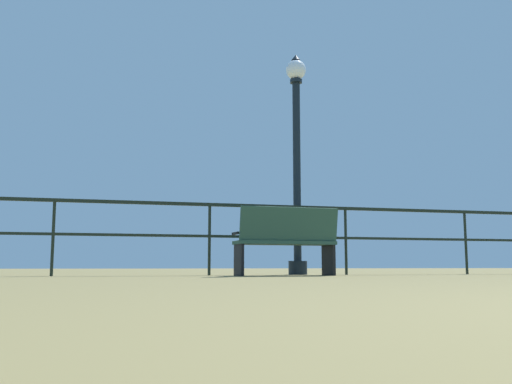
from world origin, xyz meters
The scene contains 3 objects.
pier_railing centered at (0.00, 8.28, 0.81)m, with size 24.66×0.05×1.09m.
bench_near_left centered at (-0.11, 7.62, 0.54)m, with size 1.48×0.67×0.98m.
lamppost_center centered at (0.39, 8.55, 2.10)m, with size 0.34×0.34×3.70m.
Camera 1 is at (-2.71, -0.18, 0.14)m, focal length 39.76 mm.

